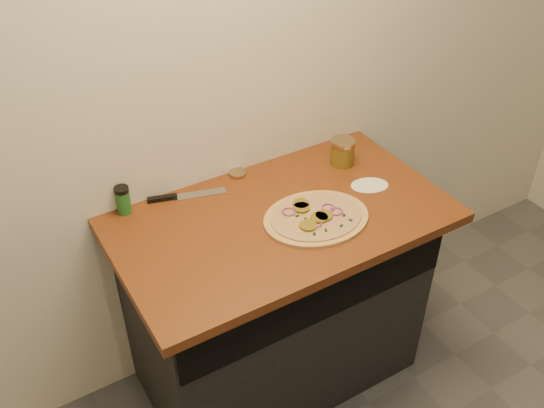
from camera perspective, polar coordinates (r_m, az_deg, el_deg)
cabinet at (r=2.49m, az=0.39°, el=-9.16°), size 1.10×0.60×0.86m
countertop at (r=2.17m, az=0.85°, el=-1.41°), size 1.20×0.70×0.04m
pizza at (r=2.14m, az=4.15°, el=-1.25°), size 0.42×0.42×0.03m
chefs_knife at (r=2.26m, az=-8.67°, el=0.72°), size 0.29×0.11×0.02m
mason_jar_lid at (r=2.36m, az=-3.26°, el=2.90°), size 0.09×0.09×0.01m
salsa_jar at (r=2.42m, az=6.64°, el=4.92°), size 0.10×0.10×0.11m
spice_shaker at (r=2.20m, az=-13.84°, el=0.38°), size 0.05×0.05×0.11m
flour_spill at (r=2.33m, az=9.16°, el=1.75°), size 0.19×0.19×0.00m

